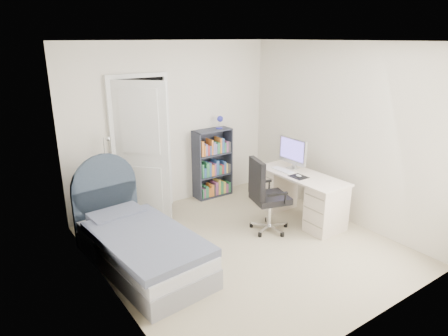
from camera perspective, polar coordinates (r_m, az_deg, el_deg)
room_shell at (r=4.72m, az=3.03°, el=2.31°), size 3.50×3.70×2.60m
door at (r=5.80m, az=-11.71°, el=2.77°), size 0.92×0.62×2.06m
bed at (r=4.80m, az=-12.01°, el=-10.58°), size 1.04×1.95×1.16m
nightstand at (r=5.85m, az=-16.55°, el=-4.43°), size 0.37×0.37×0.56m
floor_lamp at (r=5.87m, az=-16.04°, el=-2.73°), size 0.18×0.18×1.26m
bookcase at (r=6.58m, az=-1.60°, el=0.35°), size 0.63×0.27×1.34m
desk at (r=5.90m, az=10.83°, el=-3.68°), size 0.56×1.39×1.14m
office_chair at (r=5.37m, az=5.86°, el=-3.46°), size 0.57×0.59×1.03m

